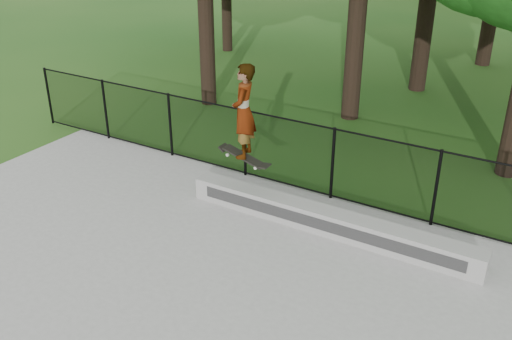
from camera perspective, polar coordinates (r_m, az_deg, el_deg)
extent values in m
cube|color=#9D9C98|center=(10.25, 7.12, -5.09)|extent=(5.48, 0.40, 0.43)
cube|color=black|center=(10.40, -1.19, 1.35)|extent=(0.82, 0.23, 0.26)
imported|color=#A2A5D5|center=(10.07, -1.23, 5.89)|extent=(0.58, 0.72, 1.71)
cylinder|color=black|center=(15.81, -20.02, 6.97)|extent=(0.06, 0.06, 1.50)
cylinder|color=black|center=(14.37, -14.83, 5.87)|extent=(0.06, 0.06, 1.50)
cylinder|color=black|center=(13.08, -8.57, 4.48)|extent=(0.06, 0.06, 1.50)
cylinder|color=black|center=(11.98, -1.10, 2.74)|extent=(0.06, 0.06, 1.50)
cylinder|color=black|center=(11.14, 7.66, 0.64)|extent=(0.06, 0.06, 1.50)
cylinder|color=black|center=(10.61, 17.56, -1.75)|extent=(0.06, 0.06, 1.50)
cylinder|color=black|center=(10.86, 7.89, 4.08)|extent=(16.00, 0.04, 0.04)
cylinder|color=black|center=(11.45, 7.46, -2.53)|extent=(16.00, 0.04, 0.04)
cube|color=black|center=(11.14, 7.66, 0.64)|extent=(16.00, 0.01, 1.50)
cylinder|color=black|center=(16.27, -5.01, 14.60)|extent=(0.44, 0.44, 4.73)
cylinder|color=black|center=(15.18, 10.08, 14.98)|extent=(0.44, 0.44, 5.50)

